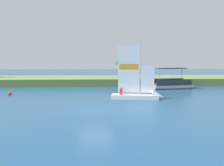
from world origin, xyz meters
TOP-DOWN VIEW (x-y plane):
  - ground_plane at (0.00, 0.00)m, footprint 200.00×200.00m
  - shore_bank at (0.00, 22.94)m, footprint 80.00×11.35m
  - shoreline_tree_midleft at (4.82, 22.92)m, footprint 3.04×3.04m
  - sailboat at (4.74, 4.96)m, footprint 5.30×2.23m
  - pontoon_boat at (10.25, 14.34)m, footprint 5.69×3.26m
  - channel_buoy at (-9.38, 8.92)m, footprint 0.38×0.38m

SIDE VIEW (x-z plane):
  - ground_plane at x=0.00m, z-range 0.00..0.00m
  - channel_buoy at x=-9.38m, z-range 0.00..0.38m
  - sailboat at x=4.74m, z-range -2.58..3.45m
  - shore_bank at x=0.00m, z-range 0.00..1.08m
  - pontoon_boat at x=10.25m, z-range -0.71..2.08m
  - shoreline_tree_midleft at x=4.82m, z-range 2.07..7.44m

